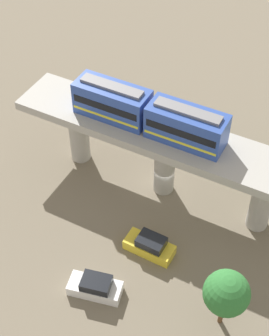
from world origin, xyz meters
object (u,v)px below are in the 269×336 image
object	(u,v)px
train	(148,113)
parked_car_white	(95,287)
tree_near_viaduct	(227,293)
parked_car_yellow	(150,246)

from	to	relation	value
train	parked_car_white	distance (m)	14.78
tree_near_viaduct	train	bearing A→B (deg)	-132.01
train	parked_car_yellow	xyz separation A→B (m)	(7.00, 3.83, -7.70)
parked_car_yellow	tree_near_viaduct	xyz separation A→B (m)	(3.26, 7.56, 3.29)
parked_car_white	parked_car_yellow	bearing A→B (deg)	146.83
parked_car_yellow	tree_near_viaduct	size ratio (longest dim) A/B	0.74
parked_car_white	train	bearing A→B (deg)	175.32
tree_near_viaduct	parked_car_white	bearing A→B (deg)	-76.94
parked_car_white	tree_near_viaduct	bearing A→B (deg)	90.20
train	parked_car_white	xyz separation A→B (m)	(12.48, 1.80, -7.70)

